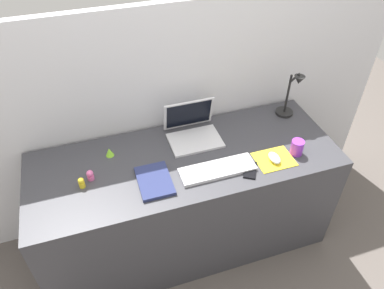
{
  "coord_description": "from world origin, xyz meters",
  "views": [
    {
      "loc": [
        -0.43,
        -1.42,
        2.13
      ],
      "look_at": [
        0.04,
        0.0,
        0.83
      ],
      "focal_mm": 34.21,
      "sensor_mm": 36.0,
      "label": 1
    }
  ],
  "objects_px": {
    "toy_figurine_lime": "(109,152)",
    "toy_figurine_pink": "(90,175)",
    "toy_figurine_yellow": "(81,183)",
    "coffee_mug": "(297,147)",
    "keyboard": "(218,170)",
    "mouse": "(274,158)",
    "notebook_pad": "(155,181)",
    "laptop": "(192,129)",
    "cell_phone": "(250,170)",
    "desk_lamp": "(291,96)"
  },
  "relations": [
    {
      "from": "laptop",
      "to": "toy_figurine_pink",
      "type": "bearing_deg",
      "value": -164.14
    },
    {
      "from": "mouse",
      "to": "toy_figurine_lime",
      "type": "bearing_deg",
      "value": 159.17
    },
    {
      "from": "cell_phone",
      "to": "toy_figurine_lime",
      "type": "height_order",
      "value": "toy_figurine_lime"
    },
    {
      "from": "desk_lamp",
      "to": "notebook_pad",
      "type": "height_order",
      "value": "desk_lamp"
    },
    {
      "from": "toy_figurine_lime",
      "to": "desk_lamp",
      "type": "bearing_deg",
      "value": 0.85
    },
    {
      "from": "notebook_pad",
      "to": "keyboard",
      "type": "bearing_deg",
      "value": -3.67
    },
    {
      "from": "mouse",
      "to": "coffee_mug",
      "type": "relative_size",
      "value": 1.08
    },
    {
      "from": "coffee_mug",
      "to": "cell_phone",
      "type": "bearing_deg",
      "value": -171.47
    },
    {
      "from": "toy_figurine_yellow",
      "to": "toy_figurine_pink",
      "type": "height_order",
      "value": "toy_figurine_yellow"
    },
    {
      "from": "desk_lamp",
      "to": "mouse",
      "type": "bearing_deg",
      "value": -128.23
    },
    {
      "from": "laptop",
      "to": "coffee_mug",
      "type": "height_order",
      "value": "laptop"
    },
    {
      "from": "toy_figurine_lime",
      "to": "toy_figurine_pink",
      "type": "bearing_deg",
      "value": -128.6
    },
    {
      "from": "toy_figurine_yellow",
      "to": "toy_figurine_pink",
      "type": "distance_m",
      "value": 0.06
    },
    {
      "from": "notebook_pad",
      "to": "toy_figurine_yellow",
      "type": "height_order",
      "value": "toy_figurine_yellow"
    },
    {
      "from": "keyboard",
      "to": "desk_lamp",
      "type": "height_order",
      "value": "desk_lamp"
    },
    {
      "from": "cell_phone",
      "to": "toy_figurine_yellow",
      "type": "xyz_separation_m",
      "value": [
        -0.87,
        0.16,
        0.03
      ]
    },
    {
      "from": "laptop",
      "to": "toy_figurine_pink",
      "type": "distance_m",
      "value": 0.64
    },
    {
      "from": "notebook_pad",
      "to": "desk_lamp",
      "type": "bearing_deg",
      "value": 17.93
    },
    {
      "from": "keyboard",
      "to": "notebook_pad",
      "type": "relative_size",
      "value": 1.71
    },
    {
      "from": "mouse",
      "to": "coffee_mug",
      "type": "distance_m",
      "value": 0.15
    },
    {
      "from": "keyboard",
      "to": "toy_figurine_lime",
      "type": "height_order",
      "value": "toy_figurine_lime"
    },
    {
      "from": "keyboard",
      "to": "mouse",
      "type": "xyz_separation_m",
      "value": [
        0.32,
        -0.02,
        0.01
      ]
    },
    {
      "from": "laptop",
      "to": "coffee_mug",
      "type": "distance_m",
      "value": 0.6
    },
    {
      "from": "mouse",
      "to": "desk_lamp",
      "type": "relative_size",
      "value": 0.29
    },
    {
      "from": "cell_phone",
      "to": "notebook_pad",
      "type": "bearing_deg",
      "value": -158.46
    },
    {
      "from": "toy_figurine_pink",
      "to": "toy_figurine_lime",
      "type": "bearing_deg",
      "value": 51.4
    },
    {
      "from": "keyboard",
      "to": "mouse",
      "type": "distance_m",
      "value": 0.33
    },
    {
      "from": "notebook_pad",
      "to": "toy_figurine_yellow",
      "type": "xyz_separation_m",
      "value": [
        -0.36,
        0.08,
        0.02
      ]
    },
    {
      "from": "notebook_pad",
      "to": "coffee_mug",
      "type": "bearing_deg",
      "value": -1.74
    },
    {
      "from": "notebook_pad",
      "to": "toy_figurine_pink",
      "type": "bearing_deg",
      "value": 158.59
    },
    {
      "from": "keyboard",
      "to": "notebook_pad",
      "type": "bearing_deg",
      "value": 175.87
    },
    {
      "from": "laptop",
      "to": "toy_figurine_lime",
      "type": "bearing_deg",
      "value": -177.44
    },
    {
      "from": "cell_phone",
      "to": "desk_lamp",
      "type": "bearing_deg",
      "value": 71.08
    },
    {
      "from": "laptop",
      "to": "notebook_pad",
      "type": "bearing_deg",
      "value": -135.38
    },
    {
      "from": "cell_phone",
      "to": "toy_figurine_lime",
      "type": "xyz_separation_m",
      "value": [
        -0.7,
        0.35,
        0.02
      ]
    },
    {
      "from": "laptop",
      "to": "mouse",
      "type": "xyz_separation_m",
      "value": [
        0.36,
        -0.35,
        -0.03
      ]
    },
    {
      "from": "laptop",
      "to": "toy_figurine_yellow",
      "type": "relative_size",
      "value": 4.88
    },
    {
      "from": "desk_lamp",
      "to": "coffee_mug",
      "type": "height_order",
      "value": "desk_lamp"
    },
    {
      "from": "toy_figurine_lime",
      "to": "toy_figurine_yellow",
      "type": "bearing_deg",
      "value": -131.16
    },
    {
      "from": "toy_figurine_lime",
      "to": "coffee_mug",
      "type": "bearing_deg",
      "value": -17.16
    },
    {
      "from": "toy_figurine_yellow",
      "to": "coffee_mug",
      "type": "bearing_deg",
      "value": -5.6
    },
    {
      "from": "toy_figurine_lime",
      "to": "toy_figurine_pink",
      "type": "relative_size",
      "value": 0.86
    },
    {
      "from": "cell_phone",
      "to": "desk_lamp",
      "type": "xyz_separation_m",
      "value": [
        0.43,
        0.37,
        0.15
      ]
    },
    {
      "from": "notebook_pad",
      "to": "toy_figurine_yellow",
      "type": "relative_size",
      "value": 3.9
    },
    {
      "from": "laptop",
      "to": "toy_figurine_yellow",
      "type": "xyz_separation_m",
      "value": [
        -0.66,
        -0.22,
        -0.02
      ]
    },
    {
      "from": "mouse",
      "to": "toy_figurine_lime",
      "type": "height_order",
      "value": "toy_figurine_lime"
    },
    {
      "from": "desk_lamp",
      "to": "cell_phone",
      "type": "bearing_deg",
      "value": -139.06
    },
    {
      "from": "keyboard",
      "to": "desk_lamp",
      "type": "xyz_separation_m",
      "value": [
        0.59,
        0.32,
        0.14
      ]
    },
    {
      "from": "cell_phone",
      "to": "laptop",
      "type": "bearing_deg",
      "value": 148.64
    },
    {
      "from": "cell_phone",
      "to": "toy_figurine_yellow",
      "type": "height_order",
      "value": "toy_figurine_yellow"
    }
  ]
}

